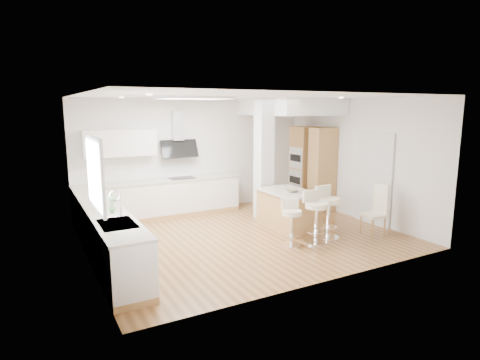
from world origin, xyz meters
TOP-DOWN VIEW (x-y plane):
  - ground at (0.00, 0.00)m, footprint 6.00×6.00m
  - ceiling at (0.00, 0.00)m, footprint 6.00×5.00m
  - wall_back at (0.00, 2.50)m, footprint 6.00×0.04m
  - wall_left at (-3.00, 0.00)m, footprint 0.04×5.00m
  - wall_right at (3.00, 0.00)m, footprint 0.04×5.00m
  - skylight at (-0.79, 0.60)m, footprint 4.10×2.10m
  - window_left at (-2.96, -0.90)m, footprint 0.06×1.28m
  - doorway_right at (2.97, -0.60)m, footprint 0.05×1.00m
  - counter_left at (-2.70, 0.23)m, footprint 0.63×4.50m
  - counter_back at (-0.91, 2.22)m, footprint 3.62×0.63m
  - pillar at (1.05, 0.95)m, footprint 0.35×0.35m
  - soffit at (2.10, 1.40)m, footprint 1.78×2.20m
  - oven_column at (2.68, 1.23)m, footprint 0.63×1.21m
  - peninsula at (1.10, 0.02)m, footprint 0.91×1.36m
  - bar_stool_a at (0.51, -0.92)m, footprint 0.50×0.50m
  - bar_stool_b at (1.01, -1.02)m, footprint 0.48×0.48m
  - bar_stool_c at (1.39, -0.92)m, footprint 0.51×0.51m
  - dining_chair at (2.41, -1.25)m, footprint 0.44×0.44m

SIDE VIEW (x-z plane):
  - ground at x=0.00m, z-range 0.00..0.00m
  - ceiling at x=0.00m, z-range -0.01..0.01m
  - peninsula at x=1.10m, z-range -0.03..0.86m
  - counter_left at x=-2.70m, z-range -0.22..1.13m
  - bar_stool_a at x=0.51m, z-range 0.05..0.93m
  - dining_chair at x=2.41m, z-range 0.04..1.10m
  - bar_stool_b at x=1.01m, z-range 0.06..1.08m
  - bar_stool_c at x=1.39m, z-range 0.06..1.12m
  - counter_back at x=-0.91m, z-range -0.55..1.95m
  - doorway_right at x=2.97m, z-range -0.05..2.05m
  - oven_column at x=2.68m, z-range 0.00..2.10m
  - wall_back at x=0.00m, z-range 0.00..2.80m
  - wall_left at x=-3.00m, z-range 0.00..2.80m
  - wall_right at x=3.00m, z-range 0.00..2.80m
  - pillar at x=1.05m, z-range 0.00..2.80m
  - window_left at x=-2.96m, z-range 1.16..2.23m
  - soffit at x=2.10m, z-range 2.40..2.80m
  - skylight at x=-0.79m, z-range 2.74..2.80m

